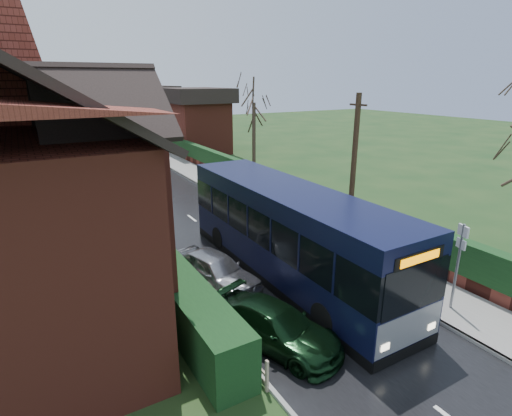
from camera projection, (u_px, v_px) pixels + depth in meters
ground at (299, 301)px, 13.81m from camera, size 140.00×140.00×0.00m
road at (192, 218)px, 22.03m from camera, size 6.00×100.00×0.02m
pavement at (258, 206)px, 24.05m from camera, size 2.50×100.00×0.14m
kerb_right at (241, 209)px, 23.48m from camera, size 0.12×100.00×0.14m
kerb_left at (136, 228)px, 20.56m from camera, size 0.12×100.00×0.10m
front_hedge at (145, 252)px, 15.81m from camera, size 1.20×16.00×1.60m
picket_fence at (164, 256)px, 16.28m from camera, size 0.10×16.00×0.90m
right_wall_hedge at (280, 187)px, 24.50m from camera, size 0.60×50.00×1.80m
bus at (289, 234)px, 15.16m from camera, size 2.67×11.57×3.51m
car_silver at (215, 270)px, 14.62m from camera, size 2.54×4.21×1.34m
car_green at (276, 326)px, 11.43m from camera, size 2.93×4.41×1.19m
car_distant at (122, 143)px, 44.10m from camera, size 2.00×3.77×1.18m
bus_stop_sign at (459, 255)px, 12.64m from camera, size 0.23×0.45×3.07m
telegraph_pole at (353, 173)px, 17.34m from camera, size 0.23×0.88×6.82m
tree_right_far at (254, 98)px, 31.73m from camera, size 4.12×4.12×7.95m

